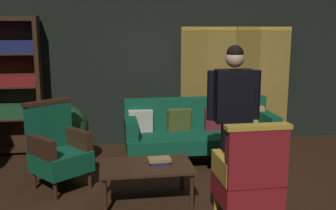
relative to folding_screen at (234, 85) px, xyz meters
name	(u,v)px	position (x,y,z in m)	size (l,w,h in m)	color
ground_plane	(179,205)	(-1.27, -2.10, -0.99)	(10.00, 10.00, 0.00)	#331E11
back_wall	(152,58)	(-1.27, 0.35, 0.41)	(7.20, 0.10, 2.80)	black
folding_screen	(234,85)	(0.00, 0.00, 0.00)	(1.71, 0.34, 1.90)	olive
bookshelf	(10,84)	(-3.42, 0.10, 0.07)	(0.90, 0.32, 2.05)	#382114
velvet_couch	(199,129)	(-0.72, -0.64, -0.53)	(2.12, 0.78, 0.88)	#382114
coffee_table	(146,169)	(-1.61, -1.94, -0.61)	(1.00, 0.64, 0.42)	#382114
armchair_gilt_accent	(249,177)	(-0.69, -2.61, -0.50)	(0.60, 0.58, 1.04)	gold
armchair_wing_left	(57,148)	(-2.60, -1.38, -0.50)	(0.81, 0.81, 1.04)	#382114
standing_figure	(233,107)	(-0.64, -1.92, 0.04)	(0.59, 0.25, 1.70)	black
potted_plant	(68,131)	(-2.55, -0.63, -0.49)	(0.56, 0.56, 0.86)	brown
book_navy_cloth	(159,162)	(-1.46, -1.91, -0.55)	(0.20, 0.17, 0.03)	navy
book_tan_leather	(159,159)	(-1.46, -1.91, -0.52)	(0.24, 0.15, 0.04)	#9E7A47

